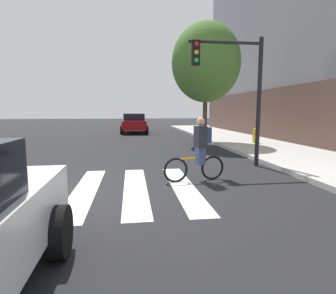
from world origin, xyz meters
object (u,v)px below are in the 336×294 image
object	(u,v)px
street_tree_near	(206,63)
traffic_light_near	(236,79)
fire_hydrant	(255,136)
sedan_mid	(134,123)
cyclist	(199,150)
manhole_cover	(28,222)

from	to	relation	value
street_tree_near	traffic_light_near	bearing A→B (deg)	-96.18
fire_hydrant	sedan_mid	bearing A→B (deg)	123.65
sedan_mid	street_tree_near	xyz separation A→B (m)	(3.78, -8.61, 3.57)
sedan_mid	cyclist	size ratio (longest dim) A/B	2.77
street_tree_near	manhole_cover	bearing A→B (deg)	-119.82
fire_hydrant	street_tree_near	world-z (taller)	street_tree_near
sedan_mid	fire_hydrant	world-z (taller)	sedan_mid
sedan_mid	traffic_light_near	xyz separation A→B (m)	(3.12, -14.66, 2.02)
cyclist	fire_hydrant	size ratio (longest dim) A/B	2.17
traffic_light_near	fire_hydrant	size ratio (longest dim) A/B	5.38
manhole_cover	fire_hydrant	distance (m)	12.42
sedan_mid	fire_hydrant	xyz separation A→B (m)	(6.30, -9.47, -0.30)
manhole_cover	traffic_light_near	xyz separation A→B (m)	(5.12, 4.03, 2.86)
manhole_cover	fire_hydrant	bearing A→B (deg)	48.01
cyclist	fire_hydrant	xyz separation A→B (m)	(4.78, 6.91, -0.31)
sedan_mid	cyclist	world-z (taller)	cyclist
manhole_cover	street_tree_near	world-z (taller)	street_tree_near
street_tree_near	fire_hydrant	bearing A→B (deg)	-18.79
traffic_light_near	street_tree_near	world-z (taller)	street_tree_near
cyclist	traffic_light_near	xyz separation A→B (m)	(1.60, 1.71, 2.02)
cyclist	traffic_light_near	bearing A→B (deg)	46.88
sedan_mid	cyclist	bearing A→B (deg)	-84.69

